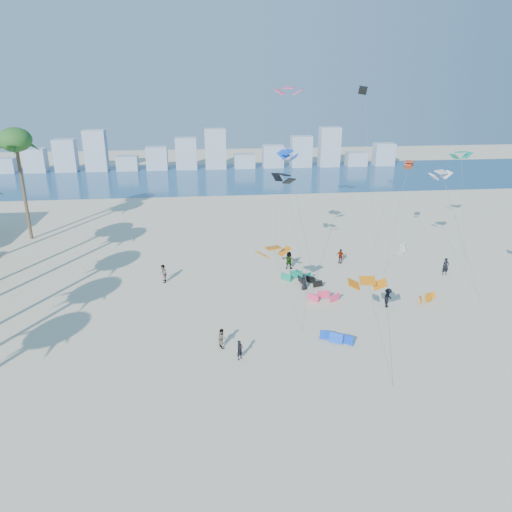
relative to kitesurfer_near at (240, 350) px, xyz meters
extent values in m
plane|color=beige|center=(-0.82, -6.74, -0.76)|extent=(220.00, 220.00, 0.00)
plane|color=navy|center=(-0.82, 65.26, -0.75)|extent=(220.00, 220.00, 0.00)
imported|color=black|center=(0.00, 0.00, 0.00)|extent=(0.65, 0.65, 1.52)
imported|color=gray|center=(-1.24, 1.84, 0.01)|extent=(0.85, 0.93, 1.55)
imported|color=black|center=(7.09, 11.53, 0.02)|extent=(0.88, 0.72, 1.56)
imported|color=gray|center=(12.38, 17.96, 0.05)|extent=(0.99, 0.91, 1.63)
imported|color=black|center=(13.70, 7.02, 0.14)|extent=(1.31, 1.29, 1.80)
imported|color=gray|center=(6.53, 16.95, 0.19)|extent=(1.83, 1.25, 1.90)
imported|color=black|center=(22.28, 13.60, 0.14)|extent=(0.70, 0.50, 1.80)
imported|color=gray|center=(-6.49, 14.70, 0.17)|extent=(0.74, 0.93, 1.85)
cylinder|color=#595959|center=(4.34, 5.23, 2.23)|extent=(1.91, 3.73, 6.00)
cylinder|color=#595959|center=(6.22, 11.49, 4.62)|extent=(2.01, 4.50, 10.77)
cylinder|color=#595959|center=(21.52, 10.33, 4.64)|extent=(2.56, 5.81, 10.81)
cylinder|color=#595959|center=(7.27, 15.15, 5.36)|extent=(2.30, 4.72, 12.25)
cylinder|color=#595959|center=(17.55, 16.14, 4.76)|extent=(2.71, 2.99, 11.05)
cylinder|color=#595959|center=(6.56, 23.84, 8.24)|extent=(1.94, 2.95, 18.00)
cylinder|color=#595959|center=(26.24, 18.98, 4.94)|extent=(0.27, 3.77, 11.40)
cylinder|color=#595959|center=(9.24, -3.05, 2.54)|extent=(1.44, 2.74, 6.60)
cylinder|color=#595959|center=(17.62, 25.93, 8.24)|extent=(1.34, 4.88, 18.01)
cylinder|color=brown|center=(-23.91, 30.26, 5.34)|extent=(0.40, 0.40, 12.21)
ellipsoid|color=#225B20|center=(-23.91, 30.26, 11.45)|extent=(3.80, 3.80, 2.85)
cube|color=#9EADBF|center=(-42.82, 75.26, 0.74)|extent=(4.40, 3.00, 3.00)
cube|color=#9EADBF|center=(-36.62, 75.26, 1.64)|extent=(4.40, 3.00, 4.80)
cube|color=#9EADBF|center=(-30.42, 75.26, 2.54)|extent=(4.40, 3.00, 6.60)
cube|color=#9EADBF|center=(-24.22, 75.26, 3.44)|extent=(4.40, 3.00, 8.40)
cube|color=#9EADBF|center=(-18.02, 75.26, 0.74)|extent=(4.40, 3.00, 3.00)
cube|color=#9EADBF|center=(-11.82, 75.26, 1.64)|extent=(4.40, 3.00, 4.80)
cube|color=#9EADBF|center=(-5.62, 75.26, 2.54)|extent=(4.40, 3.00, 6.60)
cube|color=#9EADBF|center=(0.58, 75.26, 3.44)|extent=(4.40, 3.00, 8.40)
cube|color=#9EADBF|center=(6.78, 75.26, 0.74)|extent=(4.40, 3.00, 3.00)
cube|color=#9EADBF|center=(12.98, 75.26, 1.64)|extent=(4.40, 3.00, 4.80)
cube|color=#9EADBF|center=(19.18, 75.26, 2.54)|extent=(4.40, 3.00, 6.60)
cube|color=#9EADBF|center=(25.38, 75.26, 3.44)|extent=(4.40, 3.00, 8.40)
cube|color=#9EADBF|center=(31.58, 75.26, 0.74)|extent=(4.40, 3.00, 3.00)
cube|color=#9EADBF|center=(37.78, 75.26, 1.64)|extent=(4.40, 3.00, 4.80)
camera|label=1|loc=(-2.14, -30.90, 19.01)|focal=34.49mm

